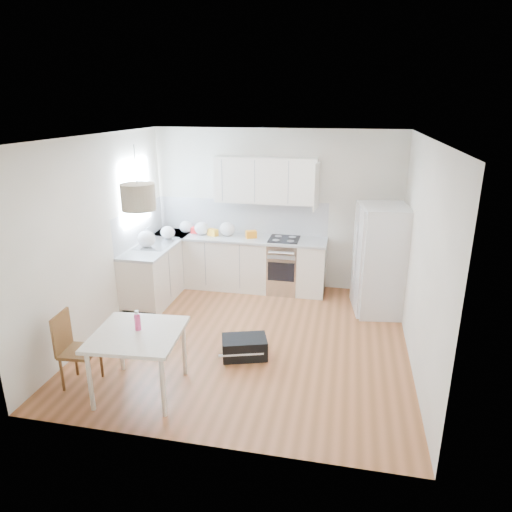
{
  "coord_description": "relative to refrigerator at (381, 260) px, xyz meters",
  "views": [
    {
      "loc": [
        1.22,
        -5.45,
        3.08
      ],
      "look_at": [
        0.01,
        0.4,
        1.07
      ],
      "focal_mm": 32.0,
      "sensor_mm": 36.0,
      "label": 1
    }
  ],
  "objects": [
    {
      "name": "gym_bag",
      "position": [
        -1.72,
        -1.76,
        -0.7
      ],
      "size": [
        0.65,
        0.52,
        0.26
      ],
      "primitive_type": "cube",
      "rotation": [
        0.0,
        0.0,
        0.31
      ],
      "color": "black",
      "rests_on": "floor"
    },
    {
      "name": "refrigerator",
      "position": [
        0.0,
        0.0,
        0.0
      ],
      "size": [
        0.91,
        0.93,
        1.66
      ],
      "primitive_type": null,
      "rotation": [
        0.0,
        0.0,
        0.14
      ],
      "color": "silver",
      "rests_on": "floor"
    },
    {
      "name": "upper_cabinets",
      "position": [
        -1.91,
        0.63,
        1.04
      ],
      "size": [
        1.7,
        0.32,
        0.75
      ],
      "primitive_type": "cube",
      "color": "white",
      "rests_on": "wall_back"
    },
    {
      "name": "dining_chair",
      "position": [
        -3.41,
        -2.72,
        -0.39
      ],
      "size": [
        0.4,
        0.4,
        0.88
      ],
      "primitive_type": null,
      "rotation": [
        0.0,
        0.0,
        0.08
      ],
      "color": "#523218",
      "rests_on": "floor"
    },
    {
      "name": "dining_table",
      "position": [
        -2.69,
        -2.72,
        -0.18
      ],
      "size": [
        1.0,
        1.0,
        0.73
      ],
      "rotation": [
        0.0,
        0.0,
        0.08
      ],
      "color": "beige",
      "rests_on": "floor"
    },
    {
      "name": "grocery_bag_d",
      "position": [
        -3.47,
        0.14,
        0.2
      ],
      "size": [
        0.24,
        0.2,
        0.22
      ],
      "primitive_type": "ellipsoid",
      "color": "white",
      "rests_on": "counter_back"
    },
    {
      "name": "grocery_bag_c",
      "position": [
        -2.55,
        0.51,
        0.21
      ],
      "size": [
        0.27,
        0.23,
        0.24
      ],
      "primitive_type": "ellipsoid",
      "color": "white",
      "rests_on": "counter_back"
    },
    {
      "name": "floor",
      "position": [
        -1.76,
        -1.31,
        -0.83
      ],
      "size": [
        4.2,
        4.2,
        0.0
      ],
      "primitive_type": "plane",
      "color": "brown",
      "rests_on": "ground"
    },
    {
      "name": "cabinets_back",
      "position": [
        -2.36,
        0.49,
        -0.39
      ],
      "size": [
        3.0,
        0.6,
        0.88
      ],
      "primitive_type": "cube",
      "color": "white",
      "rests_on": "floor"
    },
    {
      "name": "range_oven",
      "position": [
        -1.56,
        0.49,
        -0.39
      ],
      "size": [
        0.5,
        0.61,
        0.88
      ],
      "primitive_type": null,
      "color": "#B8BBBD",
      "rests_on": "floor"
    },
    {
      "name": "grocery_bag_e",
      "position": [
        -3.63,
        -0.36,
        0.22
      ],
      "size": [
        0.29,
        0.25,
        0.26
      ],
      "primitive_type": "ellipsoid",
      "color": "white",
      "rests_on": "counter_left"
    },
    {
      "name": "backsplash_left",
      "position": [
        -3.85,
        -0.11,
        0.38
      ],
      "size": [
        0.01,
        1.8,
        0.58
      ],
      "primitive_type": "cube",
      "color": "white",
      "rests_on": "wall_left"
    },
    {
      "name": "snack_orange",
      "position": [
        -2.12,
        0.47,
        0.15
      ],
      "size": [
        0.21,
        0.18,
        0.12
      ],
      "primitive_type": "cube",
      "rotation": [
        0.0,
        0.0,
        0.46
      ],
      "color": "orange",
      "rests_on": "counter_back"
    },
    {
      "name": "snack_yellow",
      "position": [
        -2.79,
        0.46,
        0.15
      ],
      "size": [
        0.2,
        0.17,
        0.12
      ],
      "primitive_type": "cube",
      "rotation": [
        0.0,
        0.0,
        -0.45
      ],
      "color": "#FFAE28",
      "rests_on": "counter_back"
    },
    {
      "name": "backsplash_back",
      "position": [
        -2.36,
        0.78,
        0.38
      ],
      "size": [
        3.0,
        0.01,
        0.58
      ],
      "primitive_type": "cube",
      "color": "white",
      "rests_on": "wall_back"
    },
    {
      "name": "snack_red",
      "position": [
        -3.13,
        0.57,
        0.14
      ],
      "size": [
        0.17,
        0.12,
        0.11
      ],
      "primitive_type": "cube",
      "rotation": [
        0.0,
        0.0,
        0.14
      ],
      "color": "red",
      "rests_on": "counter_back"
    },
    {
      "name": "wall_back",
      "position": [
        -1.76,
        0.79,
        0.52
      ],
      "size": [
        4.2,
        0.0,
        4.2
      ],
      "primitive_type": "plane",
      "rotation": [
        1.57,
        0.0,
        0.0
      ],
      "color": "beige",
      "rests_on": "floor"
    },
    {
      "name": "wall_right",
      "position": [
        0.34,
        -1.31,
        0.52
      ],
      "size": [
        0.0,
        4.2,
        4.2
      ],
      "primitive_type": "plane",
      "rotation": [
        1.57,
        0.0,
        -1.57
      ],
      "color": "beige",
      "rests_on": "floor"
    },
    {
      "name": "ceiling",
      "position": [
        -1.76,
        -1.31,
        1.87
      ],
      "size": [
        4.2,
        4.2,
        0.0
      ],
      "primitive_type": "plane",
      "rotation": [
        3.14,
        0.0,
        0.0
      ],
      "color": "white",
      "rests_on": "wall_back"
    },
    {
      "name": "cabinets_left",
      "position": [
        -3.56,
        -0.11,
        -0.39
      ],
      "size": [
        0.6,
        1.8,
        0.88
      ],
      "primitive_type": "cube",
      "color": "white",
      "rests_on": "floor"
    },
    {
      "name": "window_glassblock",
      "position": [
        -3.85,
        -0.16,
        0.92
      ],
      "size": [
        0.02,
        1.0,
        1.0
      ],
      "primitive_type": "cube",
      "color": "#BFE0F9",
      "rests_on": "wall_left"
    },
    {
      "name": "grocery_bag_b",
      "position": [
        -2.99,
        0.48,
        0.2
      ],
      "size": [
        0.25,
        0.22,
        0.23
      ],
      "primitive_type": "ellipsoid",
      "color": "white",
      "rests_on": "counter_back"
    },
    {
      "name": "wall_left",
      "position": [
        -3.86,
        -1.31,
        0.52
      ],
      "size": [
        0.0,
        4.2,
        4.2
      ],
      "primitive_type": "plane",
      "rotation": [
        1.57,
        0.0,
        1.57
      ],
      "color": "beige",
      "rests_on": "floor"
    },
    {
      "name": "grocery_bag_a",
      "position": [
        -3.31,
        0.55,
        0.19
      ],
      "size": [
        0.23,
        0.2,
        0.21
      ],
      "primitive_type": "ellipsoid",
      "color": "white",
      "rests_on": "counter_back"
    },
    {
      "name": "counter_back",
      "position": [
        -2.36,
        0.49,
        0.07
      ],
      "size": [
        3.02,
        0.64,
        0.04
      ],
      "primitive_type": "cube",
      "color": "#A9ACAE",
      "rests_on": "cabinets_back"
    },
    {
      "name": "drink_bottle",
      "position": [
        -2.7,
        -2.65,
        0.02
      ],
      "size": [
        0.08,
        0.08,
        0.23
      ],
      "primitive_type": "cylinder",
      "rotation": [
        0.0,
        0.0,
        0.26
      ],
      "color": "#E13E7D",
      "rests_on": "dining_table"
    },
    {
      "name": "pendant_lamp",
      "position": [
        -2.63,
        -2.54,
        1.35
      ],
      "size": [
        0.43,
        0.43,
        0.27
      ],
      "primitive_type": "cylinder",
      "rotation": [
        0.0,
        0.0,
        -0.26
      ],
      "color": "#BDAF92",
      "rests_on": "ceiling"
    },
    {
      "name": "counter_left",
      "position": [
        -3.56,
        -0.11,
        0.07
      ],
      "size": [
        0.64,
        1.82,
        0.04
      ],
      "primitive_type": "cube",
      "color": "#A9ACAE",
      "rests_on": "cabinets_left"
    },
    {
      "name": "sink",
      "position": [
        -3.56,
        -0.16,
        0.08
      ],
      "size": [
        0.5,
        0.8,
        0.16
      ],
      "primitive_type": null,
      "color": "#B8BBBD",
      "rests_on": "counter_left"
    }
  ]
}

